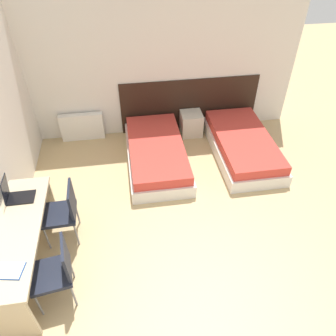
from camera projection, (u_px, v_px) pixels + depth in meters
wall_back at (152, 65)px, 5.74m from camera, size 5.36×0.05×2.70m
headboard_panel at (189, 105)px, 6.34m from camera, size 2.66×0.03×1.04m
bed_near_window at (157, 153)px, 5.70m from camera, size 1.00×1.96×0.40m
bed_near_door at (242, 145)px, 5.88m from camera, size 1.00×1.96×0.40m
nightstand at (191, 124)px, 6.36m from camera, size 0.40×0.39×0.45m
radiator at (82, 127)px, 6.20m from camera, size 0.80×0.12×0.54m
desk at (21, 239)px, 3.85m from camera, size 0.53×1.80×0.73m
chair_near_laptop at (63, 210)px, 4.28m from camera, size 0.45×0.45×0.88m
chair_near_notebook at (56, 270)px, 3.61m from camera, size 0.49×0.49×0.88m
laptop at (16, 195)px, 4.08m from camera, size 0.34×0.23×0.35m
open_notebook at (10, 270)px, 3.34m from camera, size 0.31×0.25×0.02m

